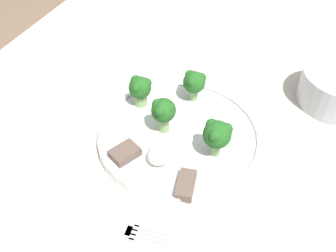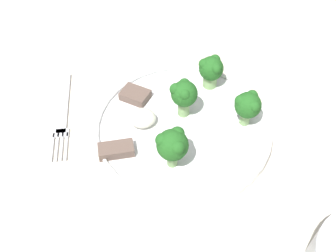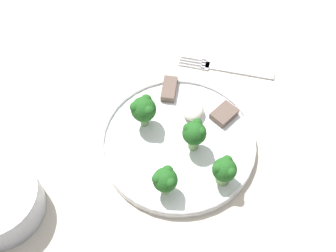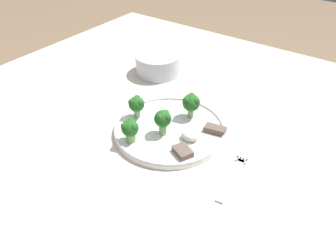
{
  "view_description": "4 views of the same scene",
  "coord_description": "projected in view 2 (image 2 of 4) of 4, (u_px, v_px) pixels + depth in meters",
  "views": [
    {
      "loc": [
        0.42,
        0.08,
        1.21
      ],
      "look_at": [
        0.03,
        -0.09,
        0.79
      ],
      "focal_mm": 42.0,
      "sensor_mm": 36.0,
      "label": 1
    },
    {
      "loc": [
        0.02,
        0.29,
        1.2
      ],
      "look_at": [
        0.02,
        -0.06,
        0.78
      ],
      "focal_mm": 42.0,
      "sensor_mm": 36.0,
      "label": 2
    },
    {
      "loc": [
        -0.38,
        -0.2,
        1.43
      ],
      "look_at": [
        0.02,
        -0.06,
        0.76
      ],
      "focal_mm": 50.0,
      "sensor_mm": 36.0,
      "label": 3
    },
    {
      "loc": [
        0.36,
        -0.59,
        1.22
      ],
      "look_at": [
        0.01,
        -0.1,
        0.77
      ],
      "focal_mm": 35.0,
      "sensor_mm": 36.0,
      "label": 4
    }
  ],
  "objects": [
    {
      "name": "broccoli_floret_center_left",
      "position": [
        184.0,
        94.0,
        0.57
      ],
      "size": [
        0.04,
        0.04,
        0.06
      ],
      "color": "#7FA866",
      "rests_on": "dinner_plate"
    },
    {
      "name": "meat_slice_middle_slice",
      "position": [
        135.0,
        95.0,
        0.62
      ],
      "size": [
        0.05,
        0.05,
        0.01
      ],
      "color": "brown",
      "rests_on": "dinner_plate"
    },
    {
      "name": "broccoli_floret_front_left",
      "position": [
        172.0,
        145.0,
        0.51
      ],
      "size": [
        0.04,
        0.04,
        0.06
      ],
      "color": "#7FA866",
      "rests_on": "dinner_plate"
    },
    {
      "name": "fork",
      "position": [
        63.0,
        113.0,
        0.62
      ],
      "size": [
        0.04,
        0.18,
        0.0
      ],
      "color": "silver",
      "rests_on": "table"
    },
    {
      "name": "meat_slice_front_slice",
      "position": [
        116.0,
        150.0,
        0.55
      ],
      "size": [
        0.05,
        0.03,
        0.01
      ],
      "color": "brown",
      "rests_on": "dinner_plate"
    },
    {
      "name": "dinner_plate",
      "position": [
        184.0,
        128.0,
        0.59
      ],
      "size": [
        0.26,
        0.26,
        0.02
      ],
      "color": "white",
      "rests_on": "table"
    },
    {
      "name": "broccoli_floret_near_rim_left",
      "position": [
        248.0,
        105.0,
        0.56
      ],
      "size": [
        0.04,
        0.04,
        0.06
      ],
      "color": "#7FA866",
      "rests_on": "dinner_plate"
    },
    {
      "name": "broccoli_floret_back_left",
      "position": [
        211.0,
        69.0,
        0.62
      ],
      "size": [
        0.04,
        0.04,
        0.06
      ],
      "color": "#7FA866",
      "rests_on": "dinner_plate"
    },
    {
      "name": "sauce_dollop",
      "position": [
        142.0,
        118.0,
        0.58
      ],
      "size": [
        0.04,
        0.04,
        0.02
      ],
      "color": "silver",
      "rests_on": "dinner_plate"
    },
    {
      "name": "table",
      "position": [
        182.0,
        211.0,
        0.61
      ],
      "size": [
        1.3,
        1.07,
        0.74
      ],
      "color": "beige",
      "rests_on": "ground_plane"
    }
  ]
}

